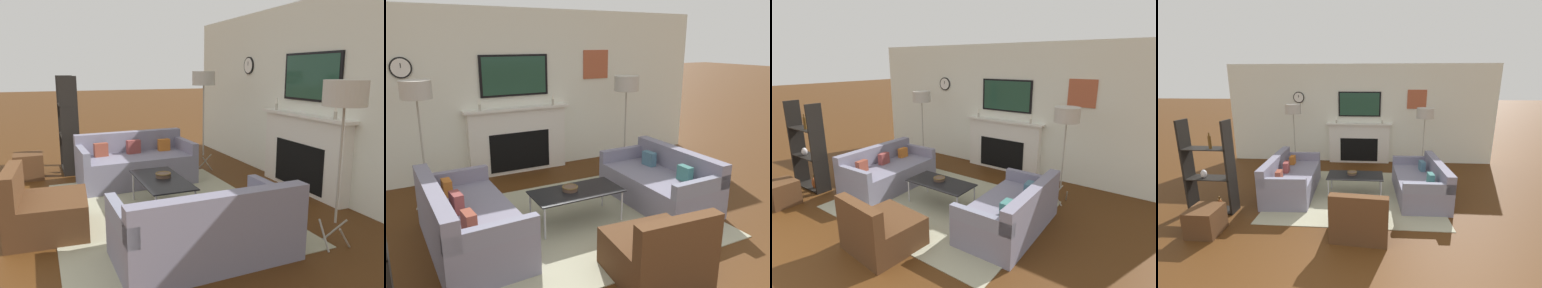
% 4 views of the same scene
% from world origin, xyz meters
% --- Properties ---
extents(fireplace_wall, '(7.32, 0.28, 2.70)m').
position_xyz_m(fireplace_wall, '(0.00, 5.12, 1.22)').
color(fireplace_wall, silver).
rests_on(fireplace_wall, ground_plane).
extents(area_rug, '(3.24, 2.55, 0.01)m').
position_xyz_m(area_rug, '(0.00, 2.89, 0.01)').
color(area_rug, '#9E9C80').
rests_on(area_rug, ground_plane).
extents(couch_left, '(0.95, 1.76, 0.76)m').
position_xyz_m(couch_left, '(-1.31, 2.89, 0.28)').
color(couch_left, slate).
rests_on(couch_left, ground_plane).
extents(couch_right, '(0.90, 1.67, 0.73)m').
position_xyz_m(couch_right, '(1.31, 2.89, 0.27)').
color(couch_right, slate).
rests_on(couch_right, ground_plane).
extents(armchair, '(0.89, 0.87, 0.74)m').
position_xyz_m(armchair, '(0.16, 1.52, 0.25)').
color(armchair, '#4D2F19').
rests_on(armchair, ground_plane).
extents(coffee_table, '(1.11, 0.55, 0.41)m').
position_xyz_m(coffee_table, '(0.01, 2.89, 0.39)').
color(coffee_table, black).
rests_on(coffee_table, ground_plane).
extents(decorative_bowl, '(0.20, 0.20, 0.06)m').
position_xyz_m(decorative_bowl, '(-0.06, 2.93, 0.44)').
color(decorative_bowl, brown).
rests_on(decorative_bowl, coffee_table).
extents(floor_lamp_left, '(0.39, 0.39, 1.72)m').
position_xyz_m(floor_lamp_left, '(-1.58, 4.17, 1.56)').
color(floor_lamp_left, '#9E998E').
rests_on(floor_lamp_left, ground_plane).
extents(floor_lamp_right, '(0.40, 0.40, 1.65)m').
position_xyz_m(floor_lamp_right, '(1.58, 4.17, 1.49)').
color(floor_lamp_right, '#9E998E').
rests_on(floor_lamp_right, ground_plane).
extents(shelf_unit, '(0.80, 0.28, 1.64)m').
position_xyz_m(shelf_unit, '(-2.45, 2.01, 0.74)').
color(shelf_unit, black).
rests_on(shelf_unit, ground_plane).
extents(ottoman, '(0.44, 0.44, 0.41)m').
position_xyz_m(ottoman, '(-2.18, 1.35, 0.21)').
color(ottoman, '#4D2F19').
rests_on(ottoman, ground_plane).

